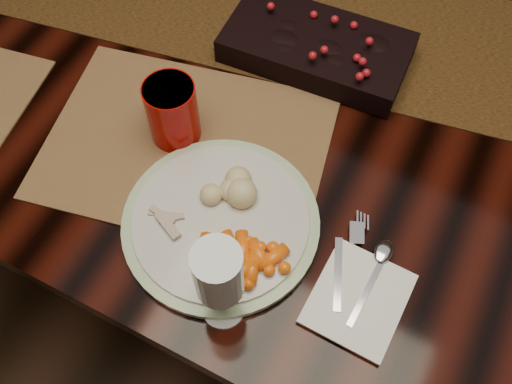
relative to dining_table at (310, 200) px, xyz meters
The scene contains 14 objects.
floor 0.38m from the dining_table, ahead, with size 5.00×5.00×0.00m, color black.
dining_table is the anchor object (origin of this frame).
table_runner 0.41m from the dining_table, 94.01° to the left, with size 1.64×0.34×0.00m, color black.
centerpiece 0.42m from the dining_table, 128.32° to the left, with size 0.32×0.16×0.06m, color black, non-canonical shape.
placemat_main 0.46m from the dining_table, 128.25° to the right, with size 0.45×0.33×0.00m, color brown.
dinner_plate 0.50m from the dining_table, 97.69° to the right, with size 0.29×0.29×0.02m, color silver.
baby_carrots 0.53m from the dining_table, 88.87° to the right, with size 0.12×0.10×0.02m, color #FF650D, non-canonical shape.
mashed_potatoes 0.49m from the dining_table, 100.58° to the right, with size 0.08×0.07×0.05m, color tan, non-canonical shape.
turkey_shreds 0.54m from the dining_table, 107.70° to the right, with size 0.07×0.06×0.02m, color beige, non-canonical shape.
napkin 0.53m from the dining_table, 59.97° to the right, with size 0.12×0.14×0.00m, color white.
fork 0.50m from the dining_table, 62.80° to the right, with size 0.02×0.14×0.00m, color white, non-canonical shape.
spoon 0.52m from the dining_table, 56.55° to the right, with size 0.03×0.13×0.00m, color white, non-canonical shape.
red_cup 0.51m from the dining_table, 134.28° to the right, with size 0.08×0.08×0.11m, color #A10300.
wine_glass 0.62m from the dining_table, 86.76° to the right, with size 0.06×0.06×0.17m, color white, non-canonical shape.
Camera 1 is at (0.18, -0.63, 1.52)m, focal length 40.00 mm.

